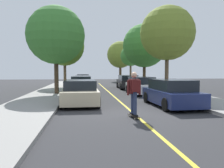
% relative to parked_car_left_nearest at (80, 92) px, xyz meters
% --- Properties ---
extents(ground, '(80.00, 80.00, 0.00)m').
position_rel_parked_car_left_nearest_xyz_m(ground, '(2.36, -2.78, -0.67)').
color(ground, '#2D2D30').
extents(sidewalk_left, '(2.95, 56.00, 0.14)m').
position_rel_parked_car_left_nearest_xyz_m(sidewalk_left, '(-2.52, -2.78, -0.60)').
color(sidewalk_left, gray).
rests_on(sidewalk_left, ground).
extents(center_line, '(0.12, 39.20, 0.01)m').
position_rel_parked_car_left_nearest_xyz_m(center_line, '(2.36, 1.22, -0.67)').
color(center_line, gold).
rests_on(center_line, ground).
extents(parked_car_left_nearest, '(2.02, 4.04, 1.36)m').
position_rel_parked_car_left_nearest_xyz_m(parked_car_left_nearest, '(0.00, 0.00, 0.00)').
color(parked_car_left_nearest, '#BCAD89').
rests_on(parked_car_left_nearest, ground).
extents(parked_car_left_near, '(2.01, 4.47, 1.40)m').
position_rel_parked_car_left_nearest_xyz_m(parked_car_left_near, '(0.00, 6.69, 0.01)').
color(parked_car_left_near, '#1E5B33').
rests_on(parked_car_left_near, ground).
extents(parked_car_left_far, '(2.09, 4.46, 1.34)m').
position_rel_parked_car_left_nearest_xyz_m(parked_car_left_far, '(0.00, 12.72, -0.01)').
color(parked_car_left_far, maroon).
rests_on(parked_car_left_far, ground).
extents(parked_car_left_farthest, '(2.02, 4.75, 1.36)m').
position_rel_parked_car_left_nearest_xyz_m(parked_car_left_farthest, '(0.00, 19.78, 0.01)').
color(parked_car_left_farthest, navy).
rests_on(parked_car_left_farthest, ground).
extents(parked_car_right_nearest, '(2.04, 4.30, 1.42)m').
position_rel_parked_car_left_nearest_xyz_m(parked_car_right_nearest, '(4.72, -1.24, 0.02)').
color(parked_car_right_nearest, navy).
rests_on(parked_car_right_nearest, ground).
extents(parked_car_right_near, '(1.95, 4.09, 1.38)m').
position_rel_parked_car_left_nearest_xyz_m(parked_car_right_near, '(4.72, 4.93, 0.01)').
color(parked_car_right_near, white).
rests_on(parked_car_right_near, ground).
extents(parked_car_right_far, '(2.07, 4.39, 1.40)m').
position_rel_parked_car_left_nearest_xyz_m(parked_car_right_far, '(4.72, 10.46, 0.03)').
color(parked_car_right_far, black).
rests_on(parked_car_right_far, ground).
extents(street_tree_left_nearest, '(4.34, 4.34, 6.57)m').
position_rel_parked_car_left_nearest_xyz_m(street_tree_left_nearest, '(-1.87, 4.94, 3.85)').
color(street_tree_left_nearest, '#3D2D1E').
rests_on(street_tree_left_nearest, sidewalk_left).
extents(street_tree_left_near, '(4.26, 4.26, 6.53)m').
position_rel_parked_car_left_nearest_xyz_m(street_tree_left_near, '(-1.87, 12.50, 3.86)').
color(street_tree_left_near, brown).
rests_on(street_tree_left_near, sidewalk_left).
extents(street_tree_right_nearest, '(4.18, 4.18, 6.71)m').
position_rel_parked_car_left_nearest_xyz_m(street_tree_right_nearest, '(6.59, 4.34, 4.08)').
color(street_tree_right_nearest, brown).
rests_on(street_tree_right_nearest, sidewalk_right).
extents(street_tree_right_near, '(4.61, 4.61, 6.69)m').
position_rel_parked_car_left_nearest_xyz_m(street_tree_right_near, '(6.59, 10.87, 3.85)').
color(street_tree_right_near, '#4C3823').
rests_on(street_tree_right_near, sidewalk_right).
extents(street_tree_right_far, '(2.84, 2.84, 5.21)m').
position_rel_parked_car_left_nearest_xyz_m(street_tree_right_far, '(6.59, 17.96, 3.24)').
color(street_tree_right_far, brown).
rests_on(street_tree_right_far, sidewalk_right).
extents(street_tree_right_farthest, '(4.70, 4.70, 6.92)m').
position_rel_parked_car_left_nearest_xyz_m(street_tree_right_farthest, '(6.59, 26.78, 4.02)').
color(street_tree_right_farthest, '#4C3823').
rests_on(street_tree_right_farthest, sidewalk_right).
extents(skateboard, '(0.34, 0.86, 0.10)m').
position_rel_parked_car_left_nearest_xyz_m(skateboard, '(2.17, -3.77, -0.59)').
color(skateboard, black).
rests_on(skateboard, ground).
extents(skateboarder, '(0.59, 0.71, 1.72)m').
position_rel_parked_car_left_nearest_xyz_m(skateboarder, '(2.17, -3.81, 0.41)').
color(skateboarder, black).
rests_on(skateboarder, skateboard).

